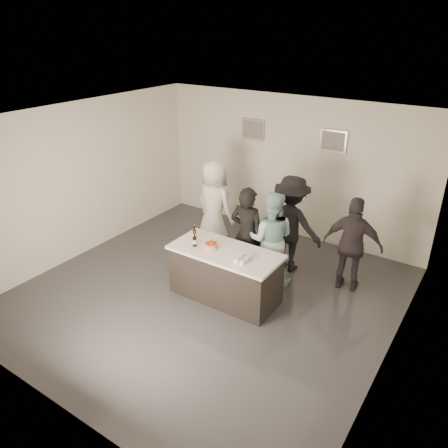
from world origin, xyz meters
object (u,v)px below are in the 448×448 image
(person_main_black, at_px, (247,235))
(person_guest_back, at_px, (290,224))
(person_guest_right, at_px, (352,245))
(beer_bottle_a, at_px, (194,232))
(person_main_blue, at_px, (270,239))
(cake, at_px, (211,246))
(beer_bottle_b, at_px, (195,239))
(bar_counter, at_px, (225,274))
(person_guest_left, at_px, (214,205))

(person_main_black, height_order, person_guest_back, person_guest_back)
(person_guest_right, bearing_deg, beer_bottle_a, 22.94)
(person_main_blue, bearing_deg, person_guest_back, -120.14)
(cake, height_order, person_guest_right, person_guest_right)
(cake, distance_m, beer_bottle_a, 0.45)
(person_guest_right, height_order, person_guest_back, person_guest_back)
(cake, relative_size, person_main_black, 0.12)
(beer_bottle_b, relative_size, person_main_blue, 0.15)
(bar_counter, bearing_deg, person_guest_right, 41.21)
(bar_counter, relative_size, person_guest_back, 1.01)
(bar_counter, xyz_separation_m, person_guest_back, (0.46, 1.48, 0.47))
(beer_bottle_a, bearing_deg, beer_bottle_b, -52.28)
(beer_bottle_a, relative_size, person_main_black, 0.15)
(beer_bottle_b, relative_size, person_guest_left, 0.14)
(beer_bottle_a, distance_m, person_main_black, 0.94)
(beer_bottle_a, relative_size, person_guest_right, 0.15)
(person_main_blue, xyz_separation_m, person_guest_left, (-1.61, 0.59, 0.06))
(beer_bottle_b, bearing_deg, bar_counter, 16.41)
(person_guest_right, bearing_deg, cake, 30.55)
(bar_counter, height_order, beer_bottle_a, beer_bottle_a)
(cake, distance_m, person_guest_right, 2.41)
(person_guest_right, bearing_deg, bar_counter, 33.26)
(bar_counter, xyz_separation_m, person_main_blue, (0.38, 0.85, 0.42))
(cake, bearing_deg, person_main_blue, 55.66)
(person_guest_left, bearing_deg, person_guest_back, -165.78)
(beer_bottle_a, bearing_deg, person_guest_left, 111.94)
(person_main_blue, bearing_deg, person_guest_right, -178.21)
(beer_bottle_a, bearing_deg, person_guest_back, 51.56)
(person_guest_back, bearing_deg, cake, 64.31)
(beer_bottle_b, bearing_deg, beer_bottle_a, 127.72)
(person_main_black, bearing_deg, beer_bottle_a, 42.32)
(cake, xyz_separation_m, beer_bottle_b, (-0.27, -0.09, 0.09))
(beer_bottle_a, xyz_separation_m, person_guest_right, (2.32, 1.39, -0.17))
(cake, height_order, person_main_blue, person_main_blue)
(person_guest_left, bearing_deg, person_guest_right, -167.04)
(beer_bottle_b, relative_size, person_guest_right, 0.15)
(beer_bottle_a, distance_m, person_main_blue, 1.33)
(beer_bottle_b, distance_m, person_main_blue, 1.35)
(beer_bottle_a, height_order, beer_bottle_b, same)
(person_guest_left, bearing_deg, beer_bottle_a, 124.87)
(beer_bottle_b, bearing_deg, person_main_black, 60.07)
(beer_bottle_a, xyz_separation_m, person_guest_left, (-0.56, 1.38, -0.10))
(beer_bottle_b, bearing_deg, person_guest_right, 36.43)
(bar_counter, relative_size, person_main_blue, 1.07)
(bar_counter, distance_m, cake, 0.55)
(cake, bearing_deg, person_guest_back, 65.55)
(cake, xyz_separation_m, person_guest_right, (1.89, 1.50, -0.08))
(cake, distance_m, person_guest_back, 1.69)
(cake, distance_m, beer_bottle_b, 0.30)
(cake, bearing_deg, bar_counter, 13.80)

